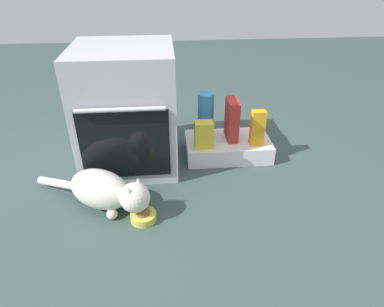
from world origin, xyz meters
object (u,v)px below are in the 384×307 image
(cereal_box, at_px, (232,120))
(water_bottle, at_px, (206,114))
(pantry_cabinet, at_px, (227,147))
(food_bowl, at_px, (143,216))
(oven, at_px, (127,109))
(juice_carton, at_px, (257,128))
(snack_bag, at_px, (204,134))
(cat, at_px, (106,191))

(cereal_box, height_order, water_bottle, water_bottle)
(pantry_cabinet, height_order, water_bottle, water_bottle)
(food_bowl, xyz_separation_m, cereal_box, (0.59, 0.65, 0.24))
(food_bowl, relative_size, cereal_box, 0.50)
(cereal_box, bearing_deg, water_bottle, 153.79)
(cereal_box, bearing_deg, oven, -176.04)
(food_bowl, xyz_separation_m, water_bottle, (0.42, 0.74, 0.25))
(oven, xyz_separation_m, juice_carton, (0.84, -0.05, -0.14))
(oven, relative_size, juice_carton, 3.22)
(snack_bag, bearing_deg, cat, -143.43)
(food_bowl, bearing_deg, cat, 150.63)
(juice_carton, height_order, water_bottle, water_bottle)
(cat, bearing_deg, snack_bag, 65.95)
(cereal_box, bearing_deg, food_bowl, -132.17)
(snack_bag, height_order, cereal_box, cereal_box)
(oven, height_order, water_bottle, oven)
(pantry_cabinet, xyz_separation_m, snack_bag, (-0.18, -0.08, 0.15))
(cat, height_order, cereal_box, cereal_box)
(oven, bearing_deg, water_bottle, 14.15)
(pantry_cabinet, relative_size, cat, 0.84)
(food_bowl, height_order, water_bottle, water_bottle)
(pantry_cabinet, relative_size, food_bowl, 4.15)
(snack_bag, xyz_separation_m, water_bottle, (0.03, 0.19, 0.06))
(snack_bag, height_order, water_bottle, water_bottle)
(oven, relative_size, pantry_cabinet, 1.33)
(juice_carton, xyz_separation_m, water_bottle, (-0.32, 0.18, 0.03))
(oven, xyz_separation_m, cat, (-0.10, -0.49, -0.26))
(pantry_cabinet, xyz_separation_m, cereal_box, (0.02, 0.02, 0.20))
(oven, distance_m, cat, 0.57)
(water_bottle, bearing_deg, food_bowl, -119.80)
(cat, xyz_separation_m, snack_bag, (0.59, 0.44, 0.09))
(juice_carton, height_order, cereal_box, cereal_box)
(snack_bag, relative_size, cereal_box, 0.64)
(pantry_cabinet, height_order, cereal_box, cereal_box)
(juice_carton, bearing_deg, oven, 176.70)
(water_bottle, bearing_deg, cat, -134.89)
(oven, distance_m, juice_carton, 0.86)
(cat, relative_size, water_bottle, 2.31)
(snack_bag, bearing_deg, water_bottle, 79.82)
(cat, bearing_deg, food_bowl, 0.00)
(snack_bag, distance_m, cereal_box, 0.23)
(cereal_box, distance_m, water_bottle, 0.19)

